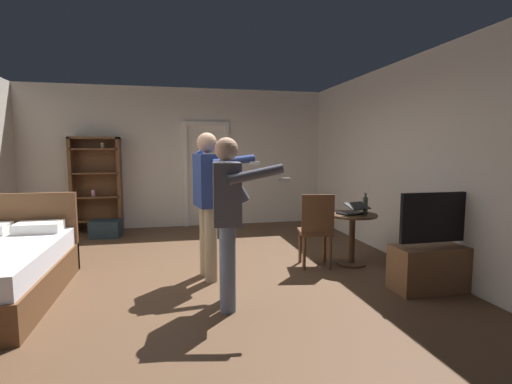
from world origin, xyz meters
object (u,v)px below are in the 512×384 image
at_px(side_table, 352,230).
at_px(person_blue_shirt, 228,209).
at_px(tv_flatscreen, 436,261).
at_px(bookshelf, 97,181).
at_px(suitcase_dark, 106,229).
at_px(wooden_chair, 316,227).
at_px(bottle_on_table, 365,205).
at_px(person_striped_shirt, 208,194).
at_px(laptop, 353,210).

bearing_deg(side_table, person_blue_shirt, -151.17).
xyz_separation_m(side_table, person_blue_shirt, (-1.85, -1.02, 0.51)).
bearing_deg(tv_flatscreen, side_table, 113.91).
xyz_separation_m(bookshelf, suitcase_dark, (0.22, -0.56, -0.82)).
height_order(bookshelf, tv_flatscreen, bookshelf).
bearing_deg(person_blue_shirt, bookshelf, 115.32).
bearing_deg(side_table, bookshelf, 141.09).
bearing_deg(wooden_chair, bottle_on_table, -4.01).
height_order(side_table, person_striped_shirt, person_striped_shirt).
distance_m(laptop, person_blue_shirt, 2.09).
bearing_deg(bookshelf, suitcase_dark, -68.53).
distance_m(bottle_on_table, person_blue_shirt, 2.20).
distance_m(laptop, person_striped_shirt, 1.95).
bearing_deg(side_table, wooden_chair, -176.48).
height_order(bookshelf, wooden_chair, bookshelf).
height_order(wooden_chair, suitcase_dark, wooden_chair).
bearing_deg(wooden_chair, person_striped_shirt, -176.49).
distance_m(tv_flatscreen, laptop, 1.23).
height_order(laptop, wooden_chair, wooden_chair).
xyz_separation_m(side_table, bottle_on_table, (0.14, -0.08, 0.35)).
height_order(bottle_on_table, person_blue_shirt, person_blue_shirt).
distance_m(bookshelf, suitcase_dark, 1.02).
distance_m(tv_flatscreen, person_blue_shirt, 2.42).
bearing_deg(laptop, tv_flatscreen, -64.49).
bearing_deg(laptop, person_blue_shirt, -151.94).
height_order(side_table, wooden_chair, wooden_chair).
distance_m(bookshelf, wooden_chair, 4.48).
bearing_deg(tv_flatscreen, laptop, 115.51).
height_order(laptop, bottle_on_table, bottle_on_table).
bearing_deg(bottle_on_table, tv_flatscreen, -71.29).
bearing_deg(suitcase_dark, bottle_on_table, -27.46).
relative_size(side_table, person_striped_shirt, 0.40).
distance_m(tv_flatscreen, wooden_chair, 1.47).
bearing_deg(suitcase_dark, tv_flatscreen, -34.18).
height_order(side_table, laptop, laptop).
xyz_separation_m(wooden_chair, person_striped_shirt, (-1.42, -0.09, 0.49)).
height_order(bottle_on_table, wooden_chair, wooden_chair).
bearing_deg(bookshelf, person_striped_shirt, -60.10).
bearing_deg(laptop, suitcase_dark, 144.49).
distance_m(side_table, person_striped_shirt, 2.03).
distance_m(bookshelf, bottle_on_table, 5.00).
relative_size(bookshelf, laptop, 4.42).
xyz_separation_m(tv_flatscreen, suitcase_dark, (-4.02, 3.55, -0.17)).
relative_size(person_striped_shirt, suitcase_dark, 3.42).
bearing_deg(side_table, bottle_on_table, -29.74).
distance_m(laptop, suitcase_dark, 4.37).
relative_size(side_table, bottle_on_table, 2.43).
relative_size(bottle_on_table, person_striped_shirt, 0.16).
bearing_deg(tv_flatscreen, bookshelf, 135.86).
bearing_deg(bookshelf, side_table, -38.91).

